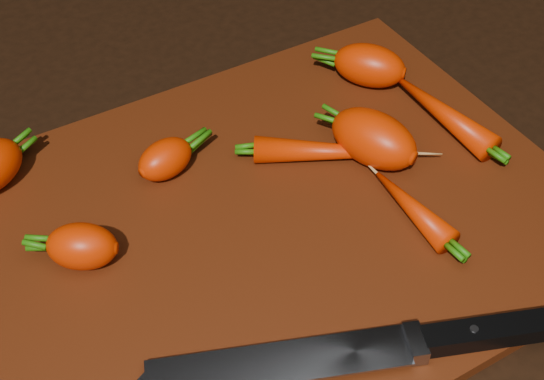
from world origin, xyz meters
TOP-DOWN VIEW (x-y plane):
  - ground at (0.00, 0.00)m, footprint 2.00×2.00m
  - cutting_board at (0.00, 0.00)m, footprint 0.50×0.40m
  - carrot_1 at (-0.16, 0.03)m, footprint 0.07×0.06m
  - carrot_2 at (0.11, 0.01)m, footprint 0.08×0.10m
  - carrot_3 at (-0.06, 0.09)m, footprint 0.06×0.05m
  - carrot_4 at (0.17, 0.11)m, footprint 0.08×0.08m
  - carrot_5 at (0.19, 0.02)m, footprint 0.04×0.13m
  - carrot_6 at (0.08, 0.03)m, footprint 0.13×0.10m
  - carrot_7 at (0.09, -0.06)m, footprint 0.03×0.09m
  - knife at (-0.06, -0.14)m, footprint 0.29×0.13m

SIDE VIEW (x-z plane):
  - ground at x=0.00m, z-range -0.01..0.00m
  - cutting_board at x=0.00m, z-range 0.00..0.01m
  - knife at x=-0.06m, z-range 0.01..0.03m
  - carrot_7 at x=0.09m, z-range 0.01..0.04m
  - carrot_6 at x=0.08m, z-range 0.01..0.04m
  - carrot_5 at x=0.19m, z-range 0.01..0.04m
  - carrot_3 at x=-0.06m, z-range 0.01..0.05m
  - carrot_1 at x=-0.16m, z-range 0.01..0.05m
  - carrot_4 at x=0.17m, z-range 0.01..0.05m
  - carrot_2 at x=0.11m, z-range 0.01..0.06m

